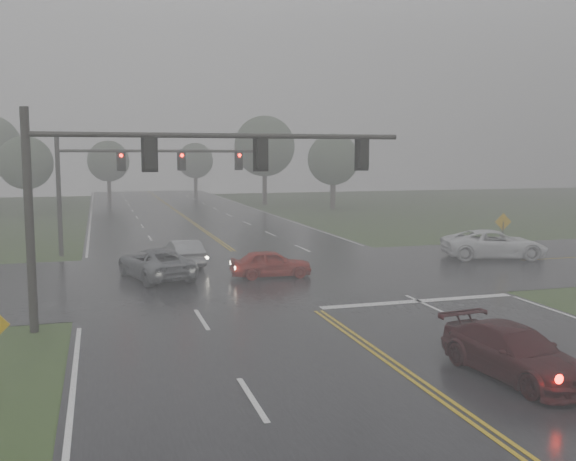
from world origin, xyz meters
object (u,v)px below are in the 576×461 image
object	(u,v)px
sedan_red	(271,277)
signal_gantry_near	(154,174)
signal_gantry_far	(124,172)
car_grey	(156,279)
sedan_maroon	(513,377)
pickup_white	(494,259)
sedan_silver	(184,266)

from	to	relation	value
sedan_red	signal_gantry_near	distance (m)	10.80
sedan_red	signal_gantry_near	xyz separation A→B (m)	(-6.11, -7.15, 5.31)
sedan_red	signal_gantry_far	distance (m)	12.99
car_grey	signal_gantry_near	world-z (taller)	signal_gantry_near
signal_gantry_near	signal_gantry_far	bearing A→B (deg)	91.29
sedan_maroon	signal_gantry_near	distance (m)	13.28
pickup_white	car_grey	bearing A→B (deg)	106.80
pickup_white	signal_gantry_far	distance (m)	22.55
sedan_red	car_grey	distance (m)	5.62
sedan_maroon	signal_gantry_near	world-z (taller)	signal_gantry_near
sedan_red	sedan_silver	xyz separation A→B (m)	(-3.69, 4.55, 0.00)
sedan_maroon	sedan_red	world-z (taller)	sedan_maroon
sedan_maroon	pickup_white	size ratio (longest dim) A/B	0.79
pickup_white	signal_gantry_far	bearing A→B (deg)	83.23
sedan_maroon	signal_gantry_near	bearing A→B (deg)	128.76
sedan_maroon	signal_gantry_far	distance (m)	27.76
signal_gantry_near	car_grey	bearing A→B (deg)	85.60
sedan_maroon	signal_gantry_far	xyz separation A→B (m)	(-9.10, 25.75, 4.95)
sedan_red	car_grey	world-z (taller)	car_grey
sedan_red	car_grey	bearing A→B (deg)	79.68
sedan_red	signal_gantry_near	bearing A→B (deg)	142.82
sedan_maroon	car_grey	world-z (taller)	car_grey
sedan_silver	signal_gantry_near	size ratio (longest dim) A/B	0.32
sedan_maroon	sedan_silver	size ratio (longest dim) A/B	1.09
pickup_white	signal_gantry_near	distance (m)	22.63
sedan_maroon	signal_gantry_near	size ratio (longest dim) A/B	0.35
car_grey	signal_gantry_near	bearing A→B (deg)	69.63
sedan_maroon	car_grey	distance (m)	18.79
car_grey	signal_gantry_far	xyz separation A→B (m)	(-1.04, 8.77, 4.95)
sedan_maroon	pickup_white	world-z (taller)	pickup_white
sedan_maroon	signal_gantry_far	bearing A→B (deg)	102.52
car_grey	pickup_white	xyz separation A→B (m)	(19.39, 0.59, 0.00)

